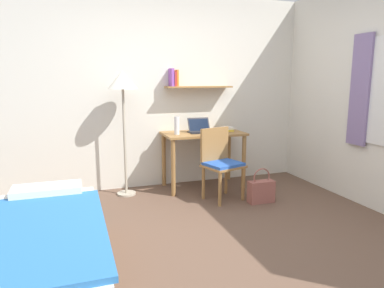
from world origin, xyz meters
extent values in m
plane|color=brown|center=(0.00, 0.00, 0.00)|extent=(5.28, 5.28, 0.00)
cube|color=silver|center=(0.00, 2.02, 1.30)|extent=(4.40, 0.05, 2.60)
cube|color=#9E703D|center=(0.46, 1.89, 1.37)|extent=(0.93, 0.22, 0.02)
cube|color=purple|center=(0.07, 1.90, 1.50)|extent=(0.04, 0.17, 0.24)
cube|color=#D13D38|center=(0.11, 1.90, 1.48)|extent=(0.02, 0.17, 0.19)
cube|color=orange|center=(0.15, 1.92, 1.49)|extent=(0.02, 0.13, 0.22)
cube|color=gray|center=(1.96, 0.56, 1.35)|extent=(0.03, 0.28, 1.28)
cube|color=#9E703D|center=(-1.47, -0.16, 0.14)|extent=(0.85, 1.85, 0.28)
cube|color=silver|center=(-1.47, -0.16, 0.36)|extent=(0.81, 1.79, 0.16)
cube|color=#2D70B7|center=(-1.47, -0.27, 0.46)|extent=(0.86, 1.52, 0.04)
cube|color=white|center=(-1.47, 0.56, 0.49)|extent=(0.59, 0.28, 0.10)
cube|color=#9E703D|center=(0.46, 1.70, 0.75)|extent=(1.09, 0.58, 0.03)
cylinder|color=#9E703D|center=(-0.04, 1.46, 0.37)|extent=(0.06, 0.06, 0.74)
cylinder|color=#9E703D|center=(0.95, 1.46, 0.37)|extent=(0.06, 0.06, 0.74)
cylinder|color=#9E703D|center=(-0.04, 1.94, 0.37)|extent=(0.06, 0.06, 0.74)
cylinder|color=#9E703D|center=(0.95, 1.94, 0.37)|extent=(0.06, 0.06, 0.74)
cube|color=#9E703D|center=(0.51, 1.13, 0.43)|extent=(0.54, 0.50, 0.03)
cube|color=blue|center=(0.51, 1.13, 0.46)|extent=(0.50, 0.46, 0.04)
cube|color=#9E703D|center=(0.46, 1.30, 0.68)|extent=(0.41, 0.16, 0.41)
cylinder|color=#9E703D|center=(0.37, 0.92, 0.21)|extent=(0.04, 0.04, 0.41)
cylinder|color=#9E703D|center=(0.73, 1.03, 0.21)|extent=(0.04, 0.04, 0.41)
cylinder|color=#9E703D|center=(0.28, 1.23, 0.21)|extent=(0.04, 0.04, 0.41)
cylinder|color=#9E703D|center=(0.64, 1.34, 0.21)|extent=(0.04, 0.04, 0.41)
cylinder|color=#B2A893|center=(-0.61, 1.71, 0.01)|extent=(0.24, 0.24, 0.02)
cylinder|color=#B2A893|center=(-0.61, 1.71, 0.69)|extent=(0.03, 0.03, 1.34)
cone|color=silver|center=(-0.61, 1.71, 1.47)|extent=(0.37, 0.37, 0.22)
cube|color=black|center=(0.41, 1.70, 0.77)|extent=(0.31, 0.21, 0.01)
cube|color=black|center=(0.41, 1.76, 0.87)|extent=(0.30, 0.10, 0.18)
cube|color=black|center=(0.41, 1.75, 0.87)|extent=(0.27, 0.08, 0.15)
cylinder|color=silver|center=(0.07, 1.65, 0.88)|extent=(0.07, 0.07, 0.24)
cube|color=gold|center=(0.83, 1.75, 0.78)|extent=(0.16, 0.24, 0.02)
cube|color=silver|center=(0.84, 1.76, 0.80)|extent=(0.15, 0.20, 0.03)
cube|color=#99564C|center=(0.90, 0.88, 0.13)|extent=(0.32, 0.13, 0.27)
torus|color=#99564C|center=(0.90, 0.88, 0.32)|extent=(0.22, 0.02, 0.22)
camera|label=1|loc=(-1.21, -2.74, 1.49)|focal=33.11mm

